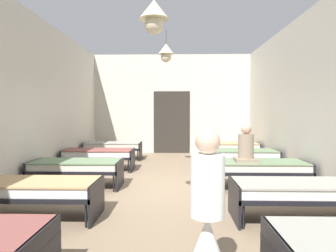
{
  "coord_description": "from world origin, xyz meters",
  "views": [
    {
      "loc": [
        0.16,
        -6.37,
        1.62
      ],
      "look_at": [
        0.0,
        -0.15,
        1.32
      ],
      "focal_mm": 32.38,
      "sensor_mm": 36.0,
      "label": 1
    }
  ],
  "objects_px": {
    "bed_left_row_2": "(77,167)",
    "patient_seated_primary": "(246,148)",
    "bed_left_row_3": "(99,154)",
    "bed_right_row_3": "(242,155)",
    "bed_right_row_2": "(261,168)",
    "bed_left_row_4": "(113,146)",
    "bed_right_row_1": "(297,191)",
    "bed_left_row_1": "(36,189)",
    "nurse_near_aisle": "(207,235)",
    "bed_right_row_4": "(230,147)"
  },
  "relations": [
    {
      "from": "bed_left_row_2",
      "to": "patient_seated_primary",
      "type": "relative_size",
      "value": 2.37
    },
    {
      "from": "bed_left_row_3",
      "to": "bed_right_row_3",
      "type": "height_order",
      "value": "same"
    },
    {
      "from": "patient_seated_primary",
      "to": "bed_right_row_2",
      "type": "bearing_deg",
      "value": 15.0
    },
    {
      "from": "bed_left_row_2",
      "to": "bed_left_row_3",
      "type": "relative_size",
      "value": 1.0
    },
    {
      "from": "bed_left_row_4",
      "to": "bed_right_row_1",
      "type": "bearing_deg",
      "value": -55.26
    },
    {
      "from": "bed_right_row_2",
      "to": "bed_left_row_3",
      "type": "distance_m",
      "value": 4.36
    },
    {
      "from": "bed_left_row_1",
      "to": "nurse_near_aisle",
      "type": "xyz_separation_m",
      "value": [
        2.4,
        -1.86,
        0.09
      ]
    },
    {
      "from": "bed_left_row_3",
      "to": "bed_right_row_2",
      "type": "bearing_deg",
      "value": -25.67
    },
    {
      "from": "bed_right_row_4",
      "to": "bed_left_row_1",
      "type": "bearing_deg",
      "value": -124.74
    },
    {
      "from": "bed_right_row_1",
      "to": "bed_left_row_2",
      "type": "bearing_deg",
      "value": 154.33
    },
    {
      "from": "bed_right_row_1",
      "to": "bed_left_row_4",
      "type": "distance_m",
      "value": 6.89
    },
    {
      "from": "bed_left_row_2",
      "to": "bed_left_row_4",
      "type": "xyz_separation_m",
      "value": [
        0.0,
        3.78,
        0.0
      ]
    },
    {
      "from": "bed_left_row_3",
      "to": "patient_seated_primary",
      "type": "xyz_separation_m",
      "value": [
        3.58,
        -1.98,
        0.43
      ]
    },
    {
      "from": "bed_left_row_4",
      "to": "nurse_near_aisle",
      "type": "bearing_deg",
      "value": -72.28
    },
    {
      "from": "bed_left_row_2",
      "to": "nurse_near_aisle",
      "type": "relative_size",
      "value": 1.28
    },
    {
      "from": "bed_left_row_1",
      "to": "bed_right_row_3",
      "type": "relative_size",
      "value": 1.0
    },
    {
      "from": "bed_left_row_4",
      "to": "bed_right_row_4",
      "type": "relative_size",
      "value": 1.0
    },
    {
      "from": "bed_right_row_1",
      "to": "bed_right_row_2",
      "type": "distance_m",
      "value": 1.89
    },
    {
      "from": "bed_right_row_1",
      "to": "bed_left_row_1",
      "type": "bearing_deg",
      "value": 180.0
    },
    {
      "from": "bed_right_row_2",
      "to": "bed_right_row_4",
      "type": "bearing_deg",
      "value": 90.0
    },
    {
      "from": "bed_left_row_4",
      "to": "bed_left_row_1",
      "type": "bearing_deg",
      "value": -90.0
    },
    {
      "from": "bed_left_row_3",
      "to": "bed_right_row_3",
      "type": "xyz_separation_m",
      "value": [
        3.93,
        0.0,
        0.0
      ]
    },
    {
      "from": "bed_left_row_1",
      "to": "bed_right_row_4",
      "type": "height_order",
      "value": "same"
    },
    {
      "from": "bed_right_row_2",
      "to": "patient_seated_primary",
      "type": "xyz_separation_m",
      "value": [
        -0.35,
        -0.09,
        0.43
      ]
    },
    {
      "from": "bed_left_row_3",
      "to": "patient_seated_primary",
      "type": "height_order",
      "value": "patient_seated_primary"
    },
    {
      "from": "bed_left_row_4",
      "to": "nurse_near_aisle",
      "type": "distance_m",
      "value": 7.89
    },
    {
      "from": "bed_left_row_1",
      "to": "bed_left_row_4",
      "type": "bearing_deg",
      "value": 90.0
    },
    {
      "from": "bed_left_row_4",
      "to": "patient_seated_primary",
      "type": "distance_m",
      "value": 5.29
    },
    {
      "from": "bed_right_row_2",
      "to": "patient_seated_primary",
      "type": "bearing_deg",
      "value": -165.0
    },
    {
      "from": "bed_left_row_1",
      "to": "bed_left_row_3",
      "type": "distance_m",
      "value": 3.78
    },
    {
      "from": "bed_left_row_2",
      "to": "bed_right_row_4",
      "type": "relative_size",
      "value": 1.0
    },
    {
      "from": "bed_left_row_3",
      "to": "nurse_near_aisle",
      "type": "bearing_deg",
      "value": -66.89
    },
    {
      "from": "bed_left_row_1",
      "to": "bed_right_row_4",
      "type": "relative_size",
      "value": 1.0
    },
    {
      "from": "bed_right_row_1",
      "to": "bed_left_row_3",
      "type": "relative_size",
      "value": 1.0
    },
    {
      "from": "bed_left_row_2",
      "to": "patient_seated_primary",
      "type": "bearing_deg",
      "value": -1.5
    },
    {
      "from": "bed_right_row_2",
      "to": "bed_right_row_4",
      "type": "relative_size",
      "value": 1.0
    },
    {
      "from": "bed_right_row_1",
      "to": "bed_left_row_4",
      "type": "xyz_separation_m",
      "value": [
        -3.93,
        5.66,
        0.0
      ]
    },
    {
      "from": "bed_right_row_1",
      "to": "bed_left_row_3",
      "type": "distance_m",
      "value": 5.45
    },
    {
      "from": "bed_left_row_4",
      "to": "bed_right_row_4",
      "type": "height_order",
      "value": "same"
    },
    {
      "from": "bed_right_row_4",
      "to": "bed_left_row_2",
      "type": "bearing_deg",
      "value": -136.13
    },
    {
      "from": "bed_right_row_2",
      "to": "bed_right_row_4",
      "type": "xyz_separation_m",
      "value": [
        0.0,
        3.78,
        0.0
      ]
    },
    {
      "from": "bed_left_row_1",
      "to": "bed_left_row_3",
      "type": "relative_size",
      "value": 1.0
    },
    {
      "from": "nurse_near_aisle",
      "to": "bed_right_row_2",
      "type": "bearing_deg",
      "value": 144.97
    },
    {
      "from": "bed_left_row_2",
      "to": "bed_left_row_3",
      "type": "xyz_separation_m",
      "value": [
        0.0,
        1.89,
        0.0
      ]
    },
    {
      "from": "bed_left_row_1",
      "to": "bed_left_row_2",
      "type": "bearing_deg",
      "value": 90.0
    },
    {
      "from": "bed_left_row_3",
      "to": "nurse_near_aisle",
      "type": "relative_size",
      "value": 1.28
    },
    {
      "from": "bed_left_row_4",
      "to": "bed_right_row_3",
      "type": "bearing_deg",
      "value": -25.67
    },
    {
      "from": "bed_right_row_3",
      "to": "bed_right_row_4",
      "type": "relative_size",
      "value": 1.0
    },
    {
      "from": "bed_left_row_2",
      "to": "patient_seated_primary",
      "type": "height_order",
      "value": "patient_seated_primary"
    },
    {
      "from": "bed_left_row_2",
      "to": "bed_right_row_3",
      "type": "distance_m",
      "value": 4.36
    }
  ]
}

